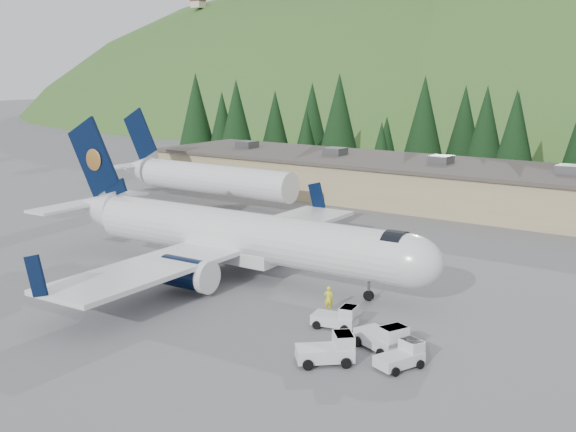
# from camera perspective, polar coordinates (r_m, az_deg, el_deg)

# --- Properties ---
(ground) EXTENTS (600.00, 600.00, 0.00)m
(ground) POSITION_cam_1_polar(r_m,az_deg,el_deg) (58.36, -3.42, -4.82)
(ground) COLOR #5B5B61
(airliner) EXTENTS (36.89, 34.56, 12.26)m
(airliner) POSITION_cam_1_polar(r_m,az_deg,el_deg) (58.16, -4.32, -1.56)
(airliner) COLOR white
(airliner) RESTS_ON ground
(second_airliner) EXTENTS (27.50, 11.00, 10.05)m
(second_airliner) POSITION_cam_1_polar(r_m,az_deg,el_deg) (89.90, -7.08, 3.12)
(second_airliner) COLOR white
(second_airliner) RESTS_ON ground
(baggage_tug_a) EXTENTS (3.08, 2.19, 1.52)m
(baggage_tug_a) POSITION_cam_1_polar(r_m,az_deg,el_deg) (47.13, 4.00, -8.03)
(baggage_tug_a) COLOR silver
(baggage_tug_a) RESTS_ON ground
(baggage_tug_b) EXTENTS (3.73, 2.99, 1.78)m
(baggage_tug_b) POSITION_cam_1_polar(r_m,az_deg,el_deg) (43.66, 7.64, -9.57)
(baggage_tug_b) COLOR silver
(baggage_tug_b) RESTS_ON ground
(baggage_tug_c) EXTENTS (2.41, 3.06, 1.47)m
(baggage_tug_c) POSITION_cam_1_polar(r_m,az_deg,el_deg) (41.72, 9.05, -10.86)
(baggage_tug_c) COLOR silver
(baggage_tug_c) RESTS_ON ground
(terminal_building) EXTENTS (71.00, 17.00, 6.10)m
(terminal_building) POSITION_cam_1_polar(r_m,az_deg,el_deg) (91.96, 9.05, 2.81)
(terminal_building) COLOR tan
(terminal_building) RESTS_ON ground
(baggage_tug_d) EXTENTS (3.49, 3.37, 1.73)m
(baggage_tug_d) POSITION_cam_1_polar(r_m,az_deg,el_deg) (41.79, 3.34, -10.52)
(baggage_tug_d) COLOR silver
(baggage_tug_d) RESTS_ON ground
(ramp_worker) EXTENTS (0.79, 0.71, 1.81)m
(ramp_worker) POSITION_cam_1_polar(r_m,az_deg,el_deg) (50.08, 3.23, -6.55)
(ramp_worker) COLOR yellow
(ramp_worker) RESTS_ON ground
(tree_line) EXTENTS (109.99, 19.18, 14.48)m
(tree_line) POSITION_cam_1_polar(r_m,az_deg,el_deg) (113.93, 12.80, 6.92)
(tree_line) COLOR black
(tree_line) RESTS_ON ground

